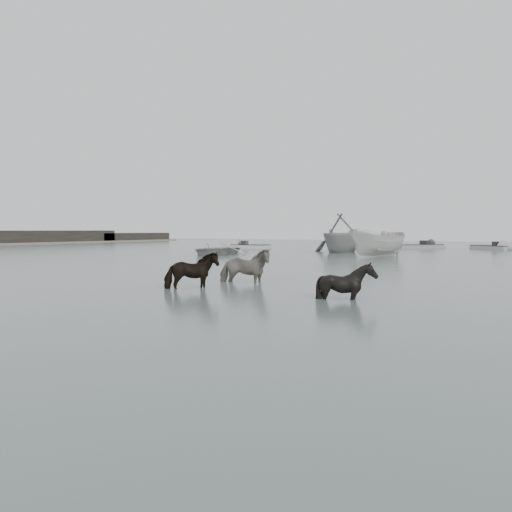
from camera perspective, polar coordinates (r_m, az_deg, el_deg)
name	(u,v)px	position (r m, az deg, el deg)	size (l,w,h in m)	color
ground	(214,290)	(14.71, -4.81, -3.95)	(140.00, 140.00, 0.00)	#4E5C56
pony_pinto	(245,260)	(16.81, -1.32, -0.46)	(0.82, 1.80, 1.52)	black
pony_dark	(192,266)	(15.14, -7.32, -1.19)	(1.34, 1.15, 1.35)	black
pony_black	(346,273)	(12.95, 10.30, -1.91)	(1.10, 1.23, 1.36)	black
rowboat_lead	(215,248)	(35.50, -4.74, 0.90)	(3.30, 4.63, 0.96)	#B2B1AD
rowboat_trail	(342,232)	(40.30, 9.85, 2.72)	(5.28, 6.12, 3.22)	#A3A6A3
boat_small	(378,242)	(33.91, 13.74, 1.57)	(1.91, 5.07, 1.96)	beige
skiff_outer	(251,245)	(47.79, -0.60, 1.32)	(5.08, 1.60, 0.75)	beige
skiff_mid	(493,245)	(49.88, 25.46, 1.10)	(5.67, 1.60, 0.75)	#A0A3A1
skiff_far	(418,244)	(50.91, 18.04, 1.27)	(6.54, 1.60, 0.75)	gray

